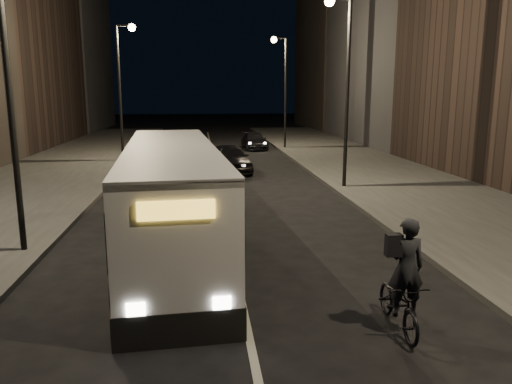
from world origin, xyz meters
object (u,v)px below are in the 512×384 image
object	(u,v)px
streetlight_left_near	(16,50)
car_near	(230,158)
car_mid	(188,141)
streetlight_right_far	(282,77)
city_bus	(172,194)
cyclist_on_bicycle	(401,293)
streetlight_left_far	(123,74)
car_far	(254,141)
streetlight_right_mid	(342,67)

from	to	relation	value
streetlight_left_near	car_near	world-z (taller)	streetlight_left_near
car_mid	car_near	bearing A→B (deg)	98.50
streetlight_right_far	city_bus	world-z (taller)	streetlight_right_far
cyclist_on_bicycle	car_mid	distance (m)	29.13
streetlight_left_far	car_mid	bearing A→B (deg)	56.73
car_near	car_far	bearing A→B (deg)	69.36
city_bus	car_mid	xyz separation A→B (m)	(-0.14, 23.55, -0.82)
streetlight_right_far	streetlight_left_near	distance (m)	26.26
streetlight_right_mid	car_far	distance (m)	17.30
streetlight_right_mid	cyclist_on_bicycle	distance (m)	14.32
car_mid	car_far	size ratio (longest dim) A/B	1.14
car_far	cyclist_on_bicycle	bearing A→B (deg)	-93.59
streetlight_right_far	streetlight_left_far	distance (m)	12.24
streetlight_right_far	car_mid	world-z (taller)	streetlight_right_far
cyclist_on_bicycle	car_mid	bearing A→B (deg)	100.40
cyclist_on_bicycle	car_near	distance (m)	18.91
car_mid	car_far	xyz separation A→B (m)	(5.06, 1.04, -0.18)
streetlight_right_mid	cyclist_on_bicycle	size ratio (longest dim) A/B	3.71
streetlight_left_near	city_bus	distance (m)	5.30
streetlight_left_far	car_near	xyz separation A→B (m)	(6.13, -4.51, -4.60)
city_bus	car_far	bearing A→B (deg)	74.60
streetlight_right_far	streetlight_left_near	size ratio (longest dim) A/B	1.00
streetlight_left_near	streetlight_left_far	xyz separation A→B (m)	(0.00, 18.00, 0.00)
streetlight_right_mid	car_mid	distance (m)	17.62
streetlight_left_far	car_mid	xyz separation A→B (m)	(3.59, 5.47, -4.58)
streetlight_right_mid	streetlight_left_near	size ratio (longest dim) A/B	1.00
streetlight_right_mid	city_bus	distance (m)	11.30
streetlight_left_near	car_far	xyz separation A→B (m)	(8.65, 24.51, -4.76)
streetlight_left_far	cyclist_on_bicycle	xyz separation A→B (m)	(8.12, -23.31, -4.63)
streetlight_left_far	car_near	world-z (taller)	streetlight_left_far
streetlight_right_mid	cyclist_on_bicycle	xyz separation A→B (m)	(-2.55, -13.31, -4.63)
city_bus	car_mid	bearing A→B (deg)	86.26
streetlight_right_mid	car_near	bearing A→B (deg)	129.52
car_far	city_bus	bearing A→B (deg)	-103.87
car_near	car_mid	world-z (taller)	car_mid
car_mid	car_far	bearing A→B (deg)	-174.22
streetlight_right_mid	city_bus	xyz separation A→B (m)	(-6.93, -8.09, -3.76)
streetlight_right_far	city_bus	distance (m)	25.34
streetlight_left_far	city_bus	size ratio (longest dim) A/B	0.74
streetlight_left_near	car_far	distance (m)	26.42
streetlight_left_near	cyclist_on_bicycle	size ratio (longest dim) A/B	3.71
city_bus	streetlight_left_far	bearing A→B (deg)	97.57
car_mid	streetlight_left_far	bearing A→B (deg)	50.92
streetlight_right_mid	car_far	bearing A→B (deg)	96.96
streetlight_left_near	streetlight_left_far	bearing A→B (deg)	90.00
streetlight_left_near	streetlight_right_mid	bearing A→B (deg)	36.88
streetlight_right_mid	streetlight_right_far	size ratio (longest dim) A/B	1.00
city_bus	car_mid	size ratio (longest dim) A/B	2.32
streetlight_right_far	city_bus	bearing A→B (deg)	-106.06
city_bus	car_near	xyz separation A→B (m)	(2.40, 13.58, -0.83)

